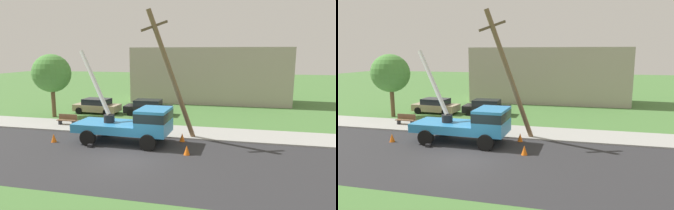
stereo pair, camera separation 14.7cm
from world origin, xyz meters
The scene contains 13 objects.
ground_plane centered at (0.00, 12.00, 0.00)m, with size 120.00×120.00×0.00m, color #477538.
road_asphalt centered at (0.00, 0.00, 0.00)m, with size 80.00×8.93×0.01m, color #2B2B2D.
sidewalk_strip centered at (0.00, 6.15, 0.05)m, with size 80.00×3.38×0.10m, color #9E9E99.
utility_truck centered at (-0.53, 2.85, 1.41)m, with size 6.76×3.21×5.98m.
leaning_utility_pole centered at (1.56, 4.22, 4.38)m, with size 3.40×2.02×8.56m.
traffic_cone_ahead centered at (3.09, 1.38, 0.28)m, with size 0.36×0.36×0.56m, color orange.
traffic_cone_behind centered at (-5.82, 1.91, 0.28)m, with size 0.36×0.36×0.56m, color orange.
traffic_cone_curbside centered at (2.37, 3.93, 0.28)m, with size 0.36×0.36×0.56m, color orange.
parked_sedan_tan centered at (-7.38, 11.42, 0.71)m, with size 4.50×2.19×1.42m.
parked_sedan_black centered at (-2.35, 11.86, 0.71)m, with size 4.44×2.08×1.42m.
park_bench centered at (-7.46, 6.22, 0.46)m, with size 1.60×0.45×0.90m.
roadside_tree_near centered at (-10.46, 8.98, 3.97)m, with size 3.41×3.41×5.69m.
lowrise_building_backdrop centered at (2.57, 21.20, 3.20)m, with size 18.00×6.00×6.40m, color #A5998C.
Camera 1 is at (5.71, -14.85, 5.77)m, focal length 31.94 mm.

